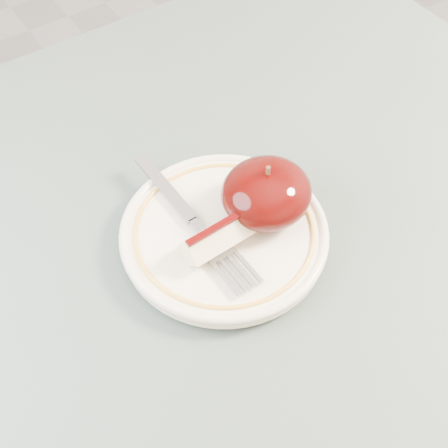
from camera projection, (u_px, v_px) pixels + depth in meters
table at (255, 363)px, 0.60m from camera, size 0.90×0.90×0.75m
plate at (224, 233)px, 0.57m from camera, size 0.19×0.19×0.02m
apple_half at (266, 193)px, 0.56m from camera, size 0.08×0.08×0.06m
apple_wedge at (220, 236)px, 0.54m from camera, size 0.07×0.03×0.03m
fork at (194, 221)px, 0.57m from camera, size 0.03×0.19×0.00m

